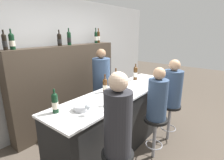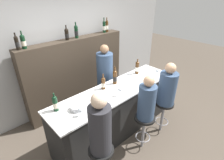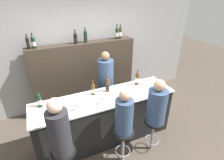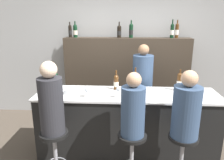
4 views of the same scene
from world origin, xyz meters
name	(u,v)px [view 1 (image 1 of 4)]	position (x,y,z in m)	size (l,w,h in m)	color
ground_plane	(135,151)	(0.00, 0.00, 0.00)	(16.00, 16.00, 0.00)	#4C4238
wall_back	(61,63)	(0.00, 1.85, 1.30)	(6.40, 0.05, 2.60)	#9E9E9E
bar_counter	(120,119)	(0.00, 0.32, 0.50)	(2.64, 0.68, 0.99)	black
back_bar_cabinet	(69,86)	(0.00, 1.63, 0.83)	(2.47, 0.28, 1.67)	#382D23
wine_bottle_counter_0	(55,103)	(-1.10, 0.50, 1.12)	(0.08, 0.08, 0.30)	black
wine_bottle_counter_1	(105,85)	(-0.17, 0.50, 1.11)	(0.08, 0.08, 0.30)	#4C2D14
wine_bottle_counter_2	(116,80)	(0.12, 0.50, 1.13)	(0.08, 0.08, 0.35)	#4C2D14
wine_bottle_counter_3	(135,73)	(0.78, 0.50, 1.13)	(0.08, 0.08, 0.33)	#4C2D14
wine_bottle_backbar_0	(5,42)	(-1.12, 1.63, 1.79)	(0.07, 0.07, 0.29)	black
wine_bottle_backbar_1	(12,41)	(-1.01, 1.63, 1.80)	(0.08, 0.08, 0.31)	black
wine_bottle_backbar_2	(59,40)	(-0.16, 1.63, 1.79)	(0.08, 0.08, 0.30)	black
wine_bottle_backbar_3	(69,38)	(0.07, 1.63, 1.81)	(0.08, 0.08, 0.33)	black
wine_bottle_backbar_4	(96,37)	(0.85, 1.63, 1.81)	(0.07, 0.07, 0.34)	black
wine_bottle_backbar_5	(99,37)	(0.94, 1.63, 1.81)	(0.07, 0.07, 0.34)	#4C2D14
wine_glass_0	(88,107)	(-0.91, 0.14, 1.09)	(0.07, 0.07, 0.14)	silver
wine_glass_1	(107,98)	(-0.55, 0.14, 1.10)	(0.08, 0.08, 0.15)	silver
wine_glass_2	(125,89)	(-0.12, 0.14, 1.10)	(0.08, 0.08, 0.16)	silver
wine_glass_3	(156,75)	(0.98, 0.14, 1.10)	(0.08, 0.08, 0.15)	silver
metal_bowl	(81,107)	(-0.86, 0.30, 1.02)	(0.20, 0.20, 0.07)	#B7B7BC
tasting_menu	(143,88)	(0.39, 0.10, 0.99)	(0.21, 0.30, 0.00)	white
guest_seated_left	(118,119)	(-0.91, -0.30, 1.08)	(0.29, 0.29, 0.90)	#28282D
bar_stool_middle	(155,127)	(0.06, -0.30, 0.53)	(0.36, 0.36, 0.68)	gray
guest_seated_middle	(157,97)	(0.06, -0.30, 1.02)	(0.29, 0.29, 0.78)	#334766
bar_stool_right	(170,113)	(0.67, -0.30, 0.53)	(0.36, 0.36, 0.68)	gray
guest_seated_right	(172,86)	(0.67, -0.30, 1.03)	(0.32, 0.32, 0.81)	#334766
bartender	(102,93)	(0.27, 0.96, 0.75)	(0.34, 0.34, 1.62)	#334766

